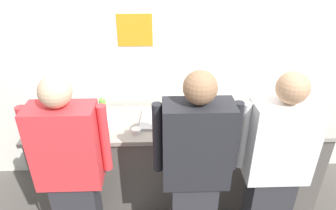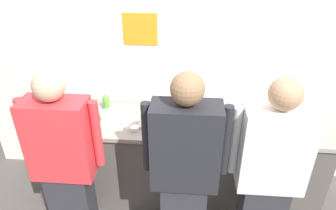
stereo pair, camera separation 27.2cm
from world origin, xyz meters
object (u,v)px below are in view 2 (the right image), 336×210
(chef_near_left, at_px, (65,165))
(squeeze_bottle_spare, at_px, (106,102))
(plate_stack_rear, at_px, (111,116))
(sheet_tray, at_px, (164,120))
(ramekin_orange_sauce, at_px, (214,128))
(mixing_bowl_steel, at_px, (290,119))
(chef_far_right, at_px, (268,176))
(chef_center, at_px, (185,174))
(squeeze_bottle_primary, at_px, (201,118))
(ramekin_green_sauce, at_px, (73,109))
(plate_stack_front, at_px, (87,120))
(squeeze_bottle_secondary, at_px, (212,114))
(ramekin_red_sauce, at_px, (134,128))

(chef_near_left, distance_m, squeeze_bottle_spare, 0.85)
(plate_stack_rear, distance_m, sheet_tray, 0.51)
(ramekin_orange_sauce, bearing_deg, mixing_bowl_steel, 11.23)
(chef_far_right, bearing_deg, chef_center, -175.71)
(plate_stack_rear, xyz_separation_m, squeeze_bottle_primary, (0.85, -0.07, 0.06))
(plate_stack_rear, xyz_separation_m, squeeze_bottle_spare, (-0.09, 0.16, 0.06))
(chef_center, xyz_separation_m, squeeze_bottle_spare, (-0.81, 0.89, 0.09))
(mixing_bowl_steel, relative_size, squeeze_bottle_primary, 2.02)
(ramekin_green_sauce, bearing_deg, plate_stack_rear, -15.70)
(chef_far_right, xyz_separation_m, ramekin_green_sauce, (-1.77, 0.80, 0.04))
(squeeze_bottle_primary, bearing_deg, plate_stack_front, -178.55)
(chef_center, distance_m, plate_stack_front, 1.12)
(plate_stack_rear, height_order, ramekin_green_sauce, plate_stack_rear)
(chef_near_left, distance_m, squeeze_bottle_secondary, 1.34)
(chef_far_right, bearing_deg, squeeze_bottle_spare, 149.44)
(squeeze_bottle_spare, bearing_deg, chef_far_right, -30.56)
(plate_stack_front, xyz_separation_m, ramekin_orange_sauce, (1.18, -0.03, -0.01))
(plate_stack_front, height_order, mixing_bowl_steel, mixing_bowl_steel)
(chef_center, bearing_deg, squeeze_bottle_spare, 132.44)
(plate_stack_rear, relative_size, mixing_bowl_steel, 0.54)
(chef_far_right, relative_size, squeeze_bottle_spare, 9.20)
(sheet_tray, distance_m, squeeze_bottle_secondary, 0.45)
(mixing_bowl_steel, height_order, squeeze_bottle_spare, squeeze_bottle_spare)
(chef_center, height_order, squeeze_bottle_secondary, chef_center)
(chef_far_right, relative_size, ramekin_green_sauce, 16.28)
(plate_stack_front, distance_m, squeeze_bottle_secondary, 1.16)
(chef_near_left, bearing_deg, chef_center, -3.15)
(plate_stack_rear, bearing_deg, chef_center, -45.08)
(squeeze_bottle_secondary, bearing_deg, squeeze_bottle_primary, -144.57)
(plate_stack_rear, distance_m, squeeze_bottle_secondary, 0.96)
(chef_near_left, height_order, plate_stack_front, chef_near_left)
(squeeze_bottle_secondary, relative_size, ramekin_orange_sauce, 1.73)
(ramekin_orange_sauce, bearing_deg, chef_near_left, -154.93)
(squeeze_bottle_secondary, bearing_deg, plate_stack_rear, 179.84)
(ramekin_green_sauce, bearing_deg, squeeze_bottle_secondary, -5.07)
(sheet_tray, relative_size, ramekin_green_sauce, 4.33)
(mixing_bowl_steel, xyz_separation_m, sheet_tray, (-1.16, -0.02, -0.05))
(squeeze_bottle_spare, bearing_deg, plate_stack_rear, -61.46)
(ramekin_orange_sauce, bearing_deg, squeeze_bottle_secondary, 98.81)
(chef_near_left, relative_size, mixing_bowl_steel, 4.37)
(squeeze_bottle_spare, bearing_deg, ramekin_green_sauce, -172.82)
(chef_far_right, distance_m, sheet_tray, 1.07)
(sheet_tray, bearing_deg, chef_far_right, -39.09)
(sheet_tray, xyz_separation_m, ramekin_orange_sauce, (0.46, -0.12, 0.02))
(squeeze_bottle_spare, bearing_deg, chef_near_left, -97.47)
(chef_near_left, relative_size, chef_center, 0.98)
(sheet_tray, bearing_deg, ramekin_orange_sauce, -14.87)
(squeeze_bottle_secondary, height_order, ramekin_red_sauce, squeeze_bottle_secondary)
(chef_near_left, relative_size, plate_stack_rear, 8.09)
(chef_far_right, xyz_separation_m, ramekin_orange_sauce, (-0.37, 0.55, 0.05))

